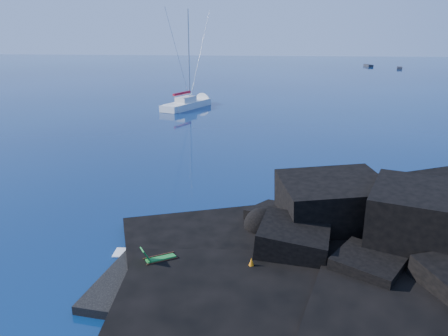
% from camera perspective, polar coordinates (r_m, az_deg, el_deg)
% --- Properties ---
extents(ground, '(400.00, 400.00, 0.00)m').
position_cam_1_polar(ground, '(19.24, -16.36, -14.42)').
color(ground, '#031132').
rests_on(ground, ground).
extents(headland, '(24.00, 24.00, 3.60)m').
position_cam_1_polar(headland, '(21.20, 22.77, -11.99)').
color(headland, black).
rests_on(headland, ground).
extents(beach, '(9.08, 6.86, 0.70)m').
position_cam_1_polar(beach, '(18.45, -2.32, -15.12)').
color(beach, black).
rests_on(beach, ground).
extents(surf_foam, '(10.00, 8.00, 0.06)m').
position_cam_1_polar(surf_foam, '(22.29, 0.92, -9.09)').
color(surf_foam, white).
rests_on(surf_foam, ground).
extents(sailboat, '(7.10, 12.62, 13.15)m').
position_cam_1_polar(sailboat, '(61.57, -4.72, 7.83)').
color(sailboat, white).
rests_on(sailboat, ground).
extents(deck_chair, '(1.55, 1.32, 0.99)m').
position_cam_1_polar(deck_chair, '(19.16, -8.31, -11.07)').
color(deck_chair, '#19702A').
rests_on(deck_chair, beach).
extents(towel, '(2.11, 1.46, 0.05)m').
position_cam_1_polar(towel, '(17.97, 4.67, -14.72)').
color(towel, silver).
rests_on(towel, beach).
extents(sunbather, '(1.79, 0.95, 0.23)m').
position_cam_1_polar(sunbather, '(17.90, 4.68, -14.33)').
color(sunbather, tan).
rests_on(sunbather, towel).
extents(marker_cone, '(0.50, 0.50, 0.62)m').
position_cam_1_polar(marker_cone, '(18.60, 3.60, -12.48)').
color(marker_cone, orange).
rests_on(marker_cone, beach).
extents(distant_boat_a, '(2.30, 5.17, 0.67)m').
position_cam_1_polar(distant_boat_a, '(149.76, 18.33, 12.47)').
color(distant_boat_a, '#242429').
rests_on(distant_boat_a, ground).
extents(distant_boat_b, '(2.39, 4.79, 0.61)m').
position_cam_1_polar(distant_boat_b, '(142.65, 21.93, 11.92)').
color(distant_boat_b, '#2A2A30').
rests_on(distant_boat_b, ground).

